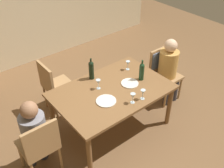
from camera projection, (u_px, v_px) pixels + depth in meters
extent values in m
plane|color=brown|center=(112.00, 127.00, 4.16)|extent=(10.00, 10.00, 0.00)
cube|color=brown|center=(112.00, 91.00, 3.73)|extent=(1.64, 1.09, 0.04)
cylinder|color=brown|center=(89.00, 155.00, 3.27)|extent=(0.07, 0.07, 0.71)
cylinder|color=brown|center=(169.00, 106.00, 4.03)|extent=(0.07, 0.07, 0.71)
cylinder|color=brown|center=(52.00, 115.00, 3.87)|extent=(0.07, 0.07, 0.71)
cylinder|color=brown|center=(128.00, 79.00, 4.63)|extent=(0.07, 0.07, 0.71)
cylinder|color=#A87F51|center=(180.00, 88.00, 4.62)|extent=(0.04, 0.04, 0.44)
cylinder|color=#A87F51|center=(165.00, 97.00, 4.43)|extent=(0.04, 0.04, 0.44)
cylinder|color=#A87F51|center=(164.00, 79.00, 4.86)|extent=(0.04, 0.04, 0.44)
cylinder|color=#A87F51|center=(149.00, 87.00, 4.66)|extent=(0.04, 0.04, 0.44)
cube|color=#A87F51|center=(166.00, 76.00, 4.50)|extent=(0.44, 0.44, 0.04)
cube|color=#A87F51|center=(159.00, 60.00, 4.49)|extent=(0.44, 0.04, 0.44)
cube|color=#4C5B75|center=(159.00, 59.00, 4.47)|extent=(0.40, 0.07, 0.31)
cylinder|color=#A87F51|center=(21.00, 155.00, 3.44)|extent=(0.04, 0.04, 0.44)
cylinder|color=#A87F51|center=(47.00, 141.00, 3.64)|extent=(0.04, 0.04, 0.44)
cylinder|color=#A87F51|center=(61.00, 158.00, 3.40)|extent=(0.04, 0.04, 0.44)
cube|color=#A87F51|center=(38.00, 144.00, 3.28)|extent=(0.44, 0.44, 0.04)
cube|color=#A87F51|center=(42.00, 141.00, 3.01)|extent=(0.44, 0.04, 0.44)
cylinder|color=#A87F51|center=(65.00, 88.00, 4.64)|extent=(0.04, 0.04, 0.44)
cylinder|color=#A87F51|center=(76.00, 98.00, 4.40)|extent=(0.04, 0.04, 0.44)
cylinder|color=#A87F51|center=(45.00, 96.00, 4.45)|extent=(0.04, 0.04, 0.44)
cylinder|color=#A87F51|center=(56.00, 107.00, 4.21)|extent=(0.04, 0.04, 0.44)
cube|color=#A87F51|center=(59.00, 86.00, 4.28)|extent=(0.44, 0.44, 0.04)
cube|color=#A87F51|center=(46.00, 78.00, 4.04)|extent=(0.04, 0.44, 0.44)
cylinder|color=#33333D|center=(175.00, 89.00, 4.59)|extent=(0.12, 0.12, 0.46)
cylinder|color=#33333D|center=(167.00, 93.00, 4.49)|extent=(0.12, 0.12, 0.46)
cylinder|color=tan|center=(168.00, 64.00, 4.36)|extent=(0.32, 0.32, 0.49)
sphere|color=beige|center=(171.00, 46.00, 4.15)|extent=(0.21, 0.21, 0.21)
cylinder|color=#33333D|center=(29.00, 153.00, 3.46)|extent=(0.11, 0.11, 0.46)
cylinder|color=#33333D|center=(42.00, 146.00, 3.55)|extent=(0.11, 0.11, 0.46)
cylinder|color=gray|center=(34.00, 131.00, 3.14)|extent=(0.31, 0.31, 0.47)
sphere|color=#996B4C|center=(29.00, 110.00, 2.94)|extent=(0.21, 0.21, 0.21)
cylinder|color=black|center=(91.00, 72.00, 3.88)|extent=(0.08, 0.08, 0.24)
sphere|color=black|center=(91.00, 64.00, 3.80)|extent=(0.08, 0.08, 0.08)
cylinder|color=black|center=(91.00, 61.00, 3.77)|extent=(0.03, 0.03, 0.08)
cylinder|color=#19381E|center=(142.00, 73.00, 3.87)|extent=(0.07, 0.07, 0.22)
sphere|color=#19381E|center=(142.00, 66.00, 3.79)|extent=(0.07, 0.07, 0.07)
cylinder|color=#19381E|center=(142.00, 63.00, 3.76)|extent=(0.03, 0.03, 0.09)
cylinder|color=silver|center=(128.00, 69.00, 4.15)|extent=(0.06, 0.06, 0.00)
cylinder|color=silver|center=(128.00, 67.00, 4.13)|extent=(0.01, 0.01, 0.07)
cone|color=silver|center=(128.00, 63.00, 4.09)|extent=(0.07, 0.07, 0.07)
cylinder|color=silver|center=(142.00, 99.00, 3.55)|extent=(0.06, 0.06, 0.00)
cylinder|color=silver|center=(143.00, 97.00, 3.53)|extent=(0.01, 0.01, 0.07)
cone|color=silver|center=(143.00, 92.00, 3.49)|extent=(0.07, 0.07, 0.07)
cylinder|color=silver|center=(98.00, 88.00, 3.74)|extent=(0.06, 0.06, 0.00)
cylinder|color=silver|center=(98.00, 86.00, 3.72)|extent=(0.01, 0.01, 0.07)
cone|color=silver|center=(98.00, 82.00, 3.68)|extent=(0.07, 0.07, 0.07)
cylinder|color=silver|center=(132.00, 102.00, 3.49)|extent=(0.06, 0.06, 0.00)
cylinder|color=silver|center=(133.00, 100.00, 3.47)|extent=(0.01, 0.01, 0.07)
cone|color=silver|center=(133.00, 96.00, 3.43)|extent=(0.07, 0.07, 0.07)
cylinder|color=silver|center=(106.00, 101.00, 3.51)|extent=(0.27, 0.27, 0.01)
cylinder|color=silver|center=(130.00, 83.00, 3.83)|extent=(0.26, 0.26, 0.01)
cube|color=brown|center=(79.00, 94.00, 4.67)|extent=(0.16, 0.30, 0.22)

